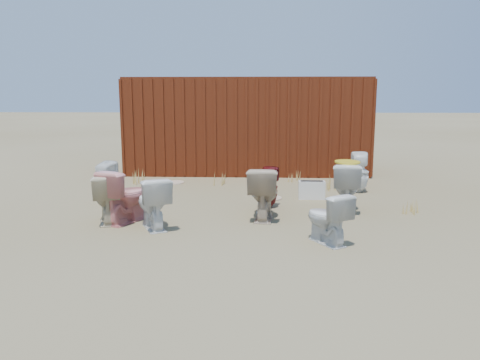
{
  "coord_description": "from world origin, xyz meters",
  "views": [
    {
      "loc": [
        0.34,
        -7.18,
        1.95
      ],
      "look_at": [
        0.0,
        0.6,
        0.55
      ],
      "focal_mm": 35.0,
      "sensor_mm": 36.0,
      "label": 1
    }
  ],
  "objects_px": {
    "toilet_back_beige_right": "(263,193)",
    "toilet_front_a": "(153,203)",
    "toilet_front_pink": "(125,196)",
    "toilet_back_beige_left": "(107,198)",
    "toilet_back_a": "(105,183)",
    "toilet_back_e": "(360,172)",
    "toilet_back_yellowlid": "(346,187)",
    "shipping_container": "(248,125)",
    "toilet_front_c": "(263,195)",
    "toilet_front_maroon": "(269,188)",
    "toilet_front_e": "(327,218)",
    "loose_tank": "(312,190)"
  },
  "relations": [
    {
      "from": "toilet_back_a",
      "to": "toilet_back_beige_right",
      "type": "distance_m",
      "value": 2.99
    },
    {
      "from": "toilet_front_pink",
      "to": "toilet_front_e",
      "type": "relative_size",
      "value": 1.2
    },
    {
      "from": "toilet_front_a",
      "to": "toilet_back_beige_right",
      "type": "relative_size",
      "value": 0.93
    },
    {
      "from": "toilet_front_c",
      "to": "toilet_front_maroon",
      "type": "distance_m",
      "value": 0.53
    },
    {
      "from": "toilet_front_a",
      "to": "toilet_back_a",
      "type": "distance_m",
      "value": 1.93
    },
    {
      "from": "toilet_front_maroon",
      "to": "toilet_back_a",
      "type": "bearing_deg",
      "value": 13.09
    },
    {
      "from": "toilet_front_pink",
      "to": "loose_tank",
      "type": "relative_size",
      "value": 1.68
    },
    {
      "from": "toilet_back_e",
      "to": "toilet_front_c",
      "type": "bearing_deg",
      "value": 51.11
    },
    {
      "from": "toilet_front_pink",
      "to": "toilet_back_yellowlid",
      "type": "bearing_deg",
      "value": -139.61
    },
    {
      "from": "toilet_back_yellowlid",
      "to": "toilet_front_a",
      "type": "bearing_deg",
      "value": 30.43
    },
    {
      "from": "toilet_front_c",
      "to": "toilet_front_e",
      "type": "height_order",
      "value": "toilet_front_e"
    },
    {
      "from": "toilet_front_a",
      "to": "toilet_front_maroon",
      "type": "distance_m",
      "value": 2.24
    },
    {
      "from": "toilet_front_pink",
      "to": "loose_tank",
      "type": "xyz_separation_m",
      "value": [
        3.08,
        1.82,
        -0.25
      ]
    },
    {
      "from": "toilet_back_e",
      "to": "toilet_front_pink",
      "type": "bearing_deg",
      "value": 37.98
    },
    {
      "from": "toilet_back_beige_right",
      "to": "toilet_back_yellowlid",
      "type": "bearing_deg",
      "value": -152.89
    },
    {
      "from": "toilet_front_pink",
      "to": "toilet_back_beige_left",
      "type": "height_order",
      "value": "toilet_front_pink"
    },
    {
      "from": "toilet_front_pink",
      "to": "toilet_back_beige_right",
      "type": "bearing_deg",
      "value": -145.72
    },
    {
      "from": "toilet_back_beige_right",
      "to": "toilet_back_e",
      "type": "relative_size",
      "value": 1.03
    },
    {
      "from": "toilet_front_e",
      "to": "toilet_back_a",
      "type": "bearing_deg",
      "value": -60.83
    },
    {
      "from": "toilet_back_e",
      "to": "loose_tank",
      "type": "relative_size",
      "value": 1.65
    },
    {
      "from": "toilet_back_beige_right",
      "to": "toilet_front_a",
      "type": "bearing_deg",
      "value": 25.23
    },
    {
      "from": "toilet_back_a",
      "to": "toilet_back_e",
      "type": "height_order",
      "value": "toilet_back_e"
    },
    {
      "from": "toilet_back_e",
      "to": "toilet_front_a",
      "type": "bearing_deg",
      "value": 44.74
    },
    {
      "from": "toilet_back_beige_left",
      "to": "loose_tank",
      "type": "bearing_deg",
      "value": -169.18
    },
    {
      "from": "toilet_back_yellowlid",
      "to": "toilet_back_e",
      "type": "bearing_deg",
      "value": -100.03
    },
    {
      "from": "toilet_front_e",
      "to": "shipping_container",
      "type": "bearing_deg",
      "value": -109.91
    },
    {
      "from": "toilet_back_a",
      "to": "toilet_back_yellowlid",
      "type": "height_order",
      "value": "toilet_back_yellowlid"
    },
    {
      "from": "loose_tank",
      "to": "toilet_front_maroon",
      "type": "bearing_deg",
      "value": -138.18
    },
    {
      "from": "toilet_back_a",
      "to": "toilet_front_pink",
      "type": "bearing_deg",
      "value": 141.51
    },
    {
      "from": "toilet_back_beige_right",
      "to": "toilet_front_c",
      "type": "bearing_deg",
      "value": -83.0
    },
    {
      "from": "shipping_container",
      "to": "toilet_back_yellowlid",
      "type": "bearing_deg",
      "value": -67.88
    },
    {
      "from": "toilet_back_beige_right",
      "to": "loose_tank",
      "type": "xyz_separation_m",
      "value": [
        0.93,
        1.52,
        -0.25
      ]
    },
    {
      "from": "toilet_front_maroon",
      "to": "toilet_back_beige_left",
      "type": "relative_size",
      "value": 0.93
    },
    {
      "from": "shipping_container",
      "to": "toilet_back_beige_left",
      "type": "distance_m",
      "value": 5.8
    },
    {
      "from": "toilet_front_a",
      "to": "toilet_back_yellowlid",
      "type": "relative_size",
      "value": 0.93
    },
    {
      "from": "shipping_container",
      "to": "toilet_back_e",
      "type": "height_order",
      "value": "shipping_container"
    },
    {
      "from": "toilet_front_maroon",
      "to": "toilet_front_e",
      "type": "bearing_deg",
      "value": 125.35
    },
    {
      "from": "toilet_front_e",
      "to": "loose_tank",
      "type": "xyz_separation_m",
      "value": [
        0.09,
        2.76,
        -0.17
      ]
    },
    {
      "from": "toilet_front_e",
      "to": "toilet_back_beige_right",
      "type": "bearing_deg",
      "value": -86.76
    },
    {
      "from": "toilet_front_c",
      "to": "loose_tank",
      "type": "xyz_separation_m",
      "value": [
        0.95,
        1.26,
        -0.16
      ]
    },
    {
      "from": "shipping_container",
      "to": "toilet_back_beige_left",
      "type": "relative_size",
      "value": 7.77
    },
    {
      "from": "loose_tank",
      "to": "toilet_back_a",
      "type": "bearing_deg",
      "value": -170.1
    },
    {
      "from": "toilet_back_a",
      "to": "toilet_back_e",
      "type": "xyz_separation_m",
      "value": [
        4.83,
        1.32,
        0.02
      ]
    },
    {
      "from": "toilet_front_e",
      "to": "toilet_back_e",
      "type": "height_order",
      "value": "toilet_back_e"
    },
    {
      "from": "toilet_back_beige_right",
      "to": "toilet_back_yellowlid",
      "type": "relative_size",
      "value": 1.01
    },
    {
      "from": "toilet_back_beige_left",
      "to": "toilet_back_a",
      "type": "bearing_deg",
      "value": -88.41
    },
    {
      "from": "shipping_container",
      "to": "toilet_back_beige_left",
      "type": "xyz_separation_m",
      "value": [
        -2.04,
        -5.37,
        -0.81
      ]
    },
    {
      "from": "toilet_back_e",
      "to": "loose_tank",
      "type": "distance_m",
      "value": 1.26
    },
    {
      "from": "toilet_front_a",
      "to": "toilet_back_beige_left",
      "type": "bearing_deg",
      "value": -47.41
    },
    {
      "from": "toilet_back_beige_left",
      "to": "toilet_front_pink",
      "type": "bearing_deg",
      "value": 167.03
    }
  ]
}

